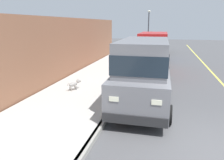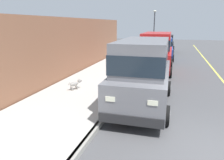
% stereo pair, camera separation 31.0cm
% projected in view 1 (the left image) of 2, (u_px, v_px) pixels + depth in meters
% --- Properties ---
extents(ground_plane, '(80.00, 80.00, 0.00)m').
position_uv_depth(ground_plane, '(219.00, 152.00, 5.28)').
color(ground_plane, '#4C4C4F').
extents(curb, '(0.16, 64.00, 0.14)m').
position_uv_depth(curb, '(96.00, 134.00, 6.01)').
color(curb, gray).
rests_on(curb, ground).
extents(sidewalk, '(3.60, 64.00, 0.14)m').
position_uv_depth(sidewalk, '(40.00, 126.00, 6.44)').
color(sidewalk, '#B7B5AD').
rests_on(sidewalk, ground).
extents(car_grey_van, '(2.19, 4.93, 2.52)m').
position_uv_depth(car_grey_van, '(143.00, 70.00, 7.99)').
color(car_grey_van, slate).
rests_on(car_grey_van, ground).
extents(car_red_van, '(2.16, 4.91, 2.52)m').
position_uv_depth(car_red_van, '(153.00, 50.00, 13.87)').
color(car_red_van, red).
rests_on(car_red_van, ground).
extents(car_blue_hatchback, '(2.05, 3.85, 1.88)m').
position_uv_depth(car_blue_hatchback, '(158.00, 48.00, 18.76)').
color(car_blue_hatchback, '#28479E').
rests_on(car_blue_hatchback, ground).
extents(car_black_hatchback, '(2.00, 3.82, 1.88)m').
position_uv_depth(car_black_hatchback, '(160.00, 43.00, 23.45)').
color(car_black_hatchback, black).
rests_on(car_black_hatchback, ground).
extents(dog_grey, '(0.45, 0.67, 0.49)m').
position_uv_depth(dog_grey, '(74.00, 84.00, 9.67)').
color(dog_grey, '#999691').
rests_on(dog_grey, sidewalk).
extents(fire_hydrant, '(0.34, 0.24, 0.72)m').
position_uv_depth(fire_hydrant, '(125.00, 70.00, 12.25)').
color(fire_hydrant, red).
rests_on(fire_hydrant, sidewalk).
extents(street_lamp, '(0.36, 0.36, 4.42)m').
position_uv_depth(street_lamp, '(149.00, 25.00, 24.91)').
color(street_lamp, '#2D2D33').
rests_on(street_lamp, sidewalk).
extents(building_facade, '(0.50, 20.00, 3.42)m').
position_uv_depth(building_facade, '(66.00, 48.00, 12.44)').
color(building_facade, '#8C5B42').
rests_on(building_facade, ground).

